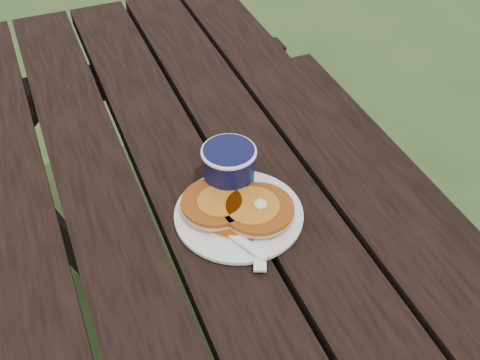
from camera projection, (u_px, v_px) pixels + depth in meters
name	position (u px, v px, depth m)	size (l,w,h in m)	color
picnic_table	(215.00, 352.00, 1.28)	(1.36, 1.80, 0.75)	black
plate	(239.00, 215.00, 1.04)	(0.22, 0.22, 0.01)	white
pancake_stack	(238.00, 208.00, 1.02)	(0.18, 0.16, 0.04)	#9D4911
knife	(260.00, 229.00, 1.00)	(0.02, 0.18, 0.01)	white
fork	(242.00, 241.00, 0.98)	(0.03, 0.16, 0.01)	white
coffee_cup	(229.00, 167.00, 1.06)	(0.10, 0.10, 0.09)	#0D1039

